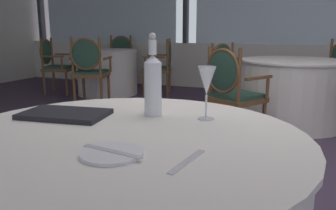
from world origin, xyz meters
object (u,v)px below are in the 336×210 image
(dining_chair_0_1, at_px, (54,62))
(water_bottle, at_px, (153,83))
(wine_glass, at_px, (207,82))
(dining_chair_0_0, at_px, (120,57))
(dining_chair_1_0, at_px, (228,70))
(menu_book, at_px, (65,114))
(dining_chair_1_1, at_px, (231,88))
(dining_chair_0_3, at_px, (162,63))
(dining_chair_0_2, at_px, (89,66))
(side_plate, at_px, (112,153))

(dining_chair_0_1, bearing_deg, water_bottle, -61.59)
(wine_glass, relative_size, dining_chair_0_0, 0.21)
(water_bottle, height_order, dining_chair_1_0, water_bottle)
(menu_book, bearing_deg, dining_chair_1_1, 76.70)
(dining_chair_0_1, relative_size, dining_chair_0_3, 1.01)
(water_bottle, relative_size, dining_chair_1_0, 0.36)
(water_bottle, distance_m, dining_chair_0_0, 5.58)
(dining_chair_0_3, bearing_deg, dining_chair_1_0, 139.17)
(wine_glass, xyz_separation_m, dining_chair_1_1, (-0.33, 2.08, -0.37))
(wine_glass, relative_size, dining_chair_0_3, 0.22)
(dining_chair_0_3, bearing_deg, dining_chair_0_1, -0.00)
(dining_chair_0_0, bearing_deg, water_bottle, 14.89)
(menu_book, relative_size, dining_chair_0_3, 0.35)
(dining_chair_0_0, distance_m, dining_chair_1_0, 2.74)
(menu_book, height_order, dining_chair_0_3, dining_chair_0_3)
(menu_book, relative_size, dining_chair_0_2, 0.33)
(wine_glass, bearing_deg, water_bottle, -175.79)
(water_bottle, distance_m, wine_glass, 0.22)
(dining_chair_0_1, xyz_separation_m, dining_chair_0_3, (1.84, 0.54, -0.00))
(water_bottle, xyz_separation_m, dining_chair_0_3, (-1.71, 4.11, -0.35))
(dining_chair_0_2, relative_size, dining_chair_0_3, 1.06)
(dining_chair_0_2, height_order, dining_chair_1_0, dining_chair_0_2)
(dining_chair_0_0, bearing_deg, dining_chair_0_3, 44.90)
(dining_chair_0_1, relative_size, dining_chair_1_0, 1.04)
(side_plate, bearing_deg, dining_chair_0_1, 132.03)
(dining_chair_0_0, xyz_separation_m, dining_chair_1_1, (2.79, -2.67, -0.03))
(dining_chair_0_0, distance_m, dining_chair_0_3, 1.36)
(wine_glass, distance_m, dining_chair_0_2, 3.89)
(wine_glass, distance_m, dining_chair_0_1, 5.19)
(water_bottle, relative_size, dining_chair_0_2, 0.33)
(side_plate, xyz_separation_m, water_bottle, (-0.08, 0.46, 0.13))
(side_plate, xyz_separation_m, wine_glass, (0.14, 0.47, 0.14))
(side_plate, height_order, water_bottle, water_bottle)
(wine_glass, xyz_separation_m, dining_chair_1_0, (-0.67, 3.52, -0.36))
(wine_glass, height_order, dining_chair_0_2, dining_chair_0_2)
(dining_chair_1_0, height_order, dining_chair_1_1, dining_chair_1_1)
(side_plate, relative_size, dining_chair_0_0, 0.18)
(dining_chair_0_1, height_order, dining_chair_0_3, dining_chair_0_1)
(dining_chair_0_0, relative_size, dining_chair_0_2, 0.99)
(water_bottle, bearing_deg, menu_book, -153.96)
(water_bottle, distance_m, dining_chair_0_1, 5.04)
(side_plate, distance_m, dining_chair_0_0, 6.01)
(menu_book, bearing_deg, dining_chair_0_2, 115.63)
(water_bottle, bearing_deg, dining_chair_1_1, 92.91)
(dining_chair_0_2, bearing_deg, dining_chair_1_0, -88.31)
(dining_chair_1_1, bearing_deg, dining_chair_0_1, 98.35)
(water_bottle, xyz_separation_m, wine_glass, (0.22, 0.02, 0.01))
(dining_chair_0_1, relative_size, dining_chair_1_1, 1.02)
(dining_chair_0_1, distance_m, dining_chair_0_2, 1.36)
(dining_chair_1_1, bearing_deg, dining_chair_1_0, 44.78)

